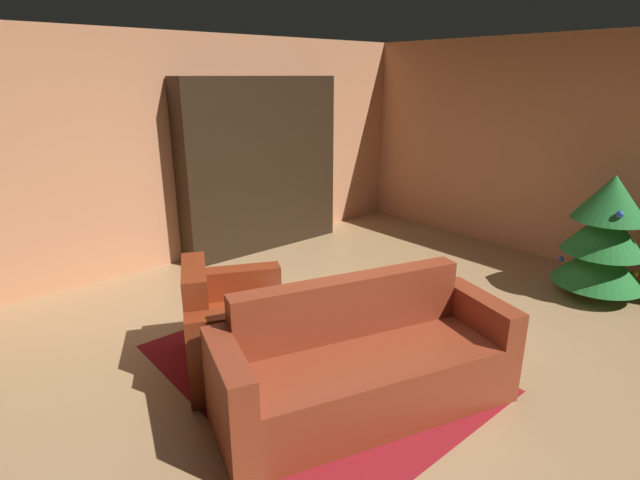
# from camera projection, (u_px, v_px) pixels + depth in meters

# --- Properties ---
(ground_plane) EXTENTS (8.05, 8.05, 0.00)m
(ground_plane) POSITION_uv_depth(u_px,v_px,m) (345.00, 349.00, 4.05)
(ground_plane) COLOR #A98357
(wall_back) EXTENTS (5.65, 0.06, 2.59)m
(wall_back) POSITION_uv_depth(u_px,v_px,m) (559.00, 151.00, 5.73)
(wall_back) COLOR tan
(wall_back) RESTS_ON ground
(wall_left) EXTENTS (0.06, 6.83, 2.59)m
(wall_left) POSITION_uv_depth(u_px,v_px,m) (179.00, 152.00, 5.65)
(wall_left) COLOR tan
(wall_left) RESTS_ON ground
(area_rug) EXTENTS (2.41, 1.86, 0.01)m
(area_rug) POSITION_uv_depth(u_px,v_px,m) (316.00, 367.00, 3.80)
(area_rug) COLOR maroon
(area_rug) RESTS_ON ground
(bookshelf_unit) EXTENTS (0.33, 2.14, 2.12)m
(bookshelf_unit) POSITION_uv_depth(u_px,v_px,m) (269.00, 166.00, 6.21)
(bookshelf_unit) COLOR black
(bookshelf_unit) RESTS_ON ground
(armchair_red) EXTENTS (1.19, 1.10, 0.85)m
(armchair_red) POSITION_uv_depth(u_px,v_px,m) (236.00, 330.00, 3.72)
(armchair_red) COLOR maroon
(armchair_red) RESTS_ON ground
(couch_red) EXTENTS (1.25, 2.10, 0.85)m
(couch_red) POSITION_uv_depth(u_px,v_px,m) (364.00, 367.00, 3.27)
(couch_red) COLOR maroon
(couch_red) RESTS_ON ground
(coffee_table) EXTENTS (0.65, 0.65, 0.42)m
(coffee_table) POSITION_uv_depth(u_px,v_px,m) (314.00, 312.00, 3.85)
(coffee_table) COLOR black
(coffee_table) RESTS_ON ground
(book_stack_on_table) EXTENTS (0.22, 0.16, 0.08)m
(book_stack_on_table) POSITION_uv_depth(u_px,v_px,m) (313.00, 305.00, 3.79)
(book_stack_on_table) COLOR gray
(book_stack_on_table) RESTS_ON coffee_table
(bottle_on_table) EXTENTS (0.07, 0.07, 0.24)m
(bottle_on_table) POSITION_uv_depth(u_px,v_px,m) (338.00, 297.00, 3.78)
(bottle_on_table) COLOR #135328
(bottle_on_table) RESTS_ON coffee_table
(decorated_tree) EXTENTS (0.86, 0.86, 1.24)m
(decorated_tree) POSITION_uv_depth(u_px,v_px,m) (605.00, 236.00, 4.83)
(decorated_tree) COLOR brown
(decorated_tree) RESTS_ON ground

